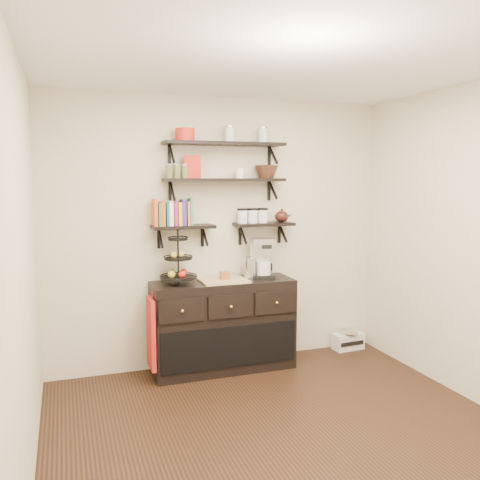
# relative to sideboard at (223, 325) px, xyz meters

# --- Properties ---
(floor) EXTENTS (3.50, 3.50, 0.00)m
(floor) POSITION_rel_sideboard_xyz_m (0.05, -1.51, -0.45)
(floor) COLOR black
(floor) RESTS_ON ground
(ceiling) EXTENTS (3.50, 3.50, 0.02)m
(ceiling) POSITION_rel_sideboard_xyz_m (0.05, -1.51, 2.25)
(ceiling) COLOR white
(ceiling) RESTS_ON back_wall
(back_wall) EXTENTS (3.50, 0.02, 2.70)m
(back_wall) POSITION_rel_sideboard_xyz_m (0.05, 0.24, 0.90)
(back_wall) COLOR beige
(back_wall) RESTS_ON ground
(left_wall) EXTENTS (0.02, 3.50, 2.70)m
(left_wall) POSITION_rel_sideboard_xyz_m (-1.70, -1.51, 0.90)
(left_wall) COLOR beige
(left_wall) RESTS_ON ground
(shelf_top) EXTENTS (1.20, 0.27, 0.23)m
(shelf_top) POSITION_rel_sideboard_xyz_m (0.05, 0.10, 1.78)
(shelf_top) COLOR black
(shelf_top) RESTS_ON back_wall
(shelf_mid) EXTENTS (1.20, 0.27, 0.23)m
(shelf_mid) POSITION_rel_sideboard_xyz_m (0.05, 0.10, 1.43)
(shelf_mid) COLOR black
(shelf_mid) RESTS_ON back_wall
(shelf_low_left) EXTENTS (0.60, 0.25, 0.23)m
(shelf_low_left) POSITION_rel_sideboard_xyz_m (-0.37, 0.12, 0.98)
(shelf_low_left) COLOR black
(shelf_low_left) RESTS_ON back_wall
(shelf_low_right) EXTENTS (0.60, 0.25, 0.23)m
(shelf_low_right) POSITION_rel_sideboard_xyz_m (0.47, 0.12, 0.98)
(shelf_low_right) COLOR black
(shelf_low_right) RESTS_ON back_wall
(cookbooks) EXTENTS (0.36, 0.15, 0.26)m
(cookbooks) POSITION_rel_sideboard_xyz_m (-0.45, 0.12, 1.11)
(cookbooks) COLOR #D14C23
(cookbooks) RESTS_ON shelf_low_left
(glass_canisters) EXTENTS (0.32, 0.10, 0.13)m
(glass_canisters) POSITION_rel_sideboard_xyz_m (0.35, 0.12, 1.06)
(glass_canisters) COLOR silver
(glass_canisters) RESTS_ON shelf_low_right
(sideboard) EXTENTS (1.40, 0.50, 0.92)m
(sideboard) POSITION_rel_sideboard_xyz_m (0.00, 0.00, 0.00)
(sideboard) COLOR black
(sideboard) RESTS_ON floor
(fruit_stand) EXTENTS (0.35, 0.35, 0.51)m
(fruit_stand) POSITION_rel_sideboard_xyz_m (-0.44, 0.00, 0.62)
(fruit_stand) COLOR black
(fruit_stand) RESTS_ON sideboard
(candle) EXTENTS (0.08, 0.08, 0.08)m
(candle) POSITION_rel_sideboard_xyz_m (0.02, 0.00, 0.50)
(candle) COLOR brown
(candle) RESTS_ON sideboard
(coffee_maker) EXTENTS (0.26, 0.25, 0.41)m
(coffee_maker) POSITION_rel_sideboard_xyz_m (0.42, 0.03, 0.64)
(coffee_maker) COLOR black
(coffee_maker) RESTS_ON sideboard
(thermal_carafe) EXTENTS (0.11, 0.11, 0.22)m
(thermal_carafe) POSITION_rel_sideboard_xyz_m (0.27, -0.02, 0.56)
(thermal_carafe) COLOR silver
(thermal_carafe) RESTS_ON sideboard
(apron) EXTENTS (0.04, 0.28, 0.66)m
(apron) POSITION_rel_sideboard_xyz_m (-0.73, -0.10, 0.02)
(apron) COLOR maroon
(apron) RESTS_ON sideboard
(radio) EXTENTS (0.35, 0.24, 0.20)m
(radio) POSITION_rel_sideboard_xyz_m (1.49, 0.11, -0.35)
(radio) COLOR silver
(radio) RESTS_ON floor
(recipe_box) EXTENTS (0.17, 0.10, 0.22)m
(recipe_box) POSITION_rel_sideboard_xyz_m (-0.27, 0.10, 1.56)
(recipe_box) COLOR red
(recipe_box) RESTS_ON shelf_mid
(walnut_bowl) EXTENTS (0.24, 0.24, 0.13)m
(walnut_bowl) POSITION_rel_sideboard_xyz_m (0.49, 0.10, 1.51)
(walnut_bowl) COLOR black
(walnut_bowl) RESTS_ON shelf_mid
(ramekins) EXTENTS (0.09, 0.09, 0.10)m
(ramekins) POSITION_rel_sideboard_xyz_m (0.21, 0.10, 1.50)
(ramekins) COLOR white
(ramekins) RESTS_ON shelf_mid
(teapot) EXTENTS (0.20, 0.16, 0.14)m
(teapot) POSITION_rel_sideboard_xyz_m (0.67, 0.12, 1.07)
(teapot) COLOR #371510
(teapot) RESTS_ON shelf_low_right
(red_pot) EXTENTS (0.18, 0.18, 0.12)m
(red_pot) POSITION_rel_sideboard_xyz_m (-0.34, 0.10, 1.86)
(red_pot) COLOR red
(red_pot) RESTS_ON shelf_top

